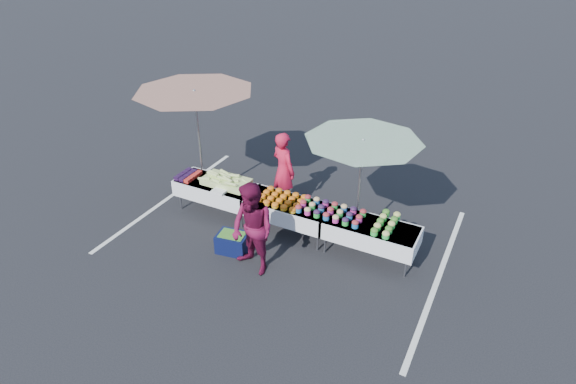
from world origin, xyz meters
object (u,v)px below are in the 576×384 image
at_px(table_left, 216,189).
at_px(vendor, 284,170).
at_px(customer, 253,230).
at_px(storage_bin, 233,242).
at_px(umbrella_left, 195,101).
at_px(umbrella_right, 363,149).
at_px(table_center, 288,209).
at_px(table_right, 370,232).

distance_m(table_left, vendor, 1.56).
relative_size(customer, storage_bin, 2.73).
distance_m(table_left, umbrella_left, 1.99).
height_order(customer, umbrella_left, umbrella_left).
bearing_deg(umbrella_right, table_left, -172.82).
bearing_deg(table_center, storage_bin, -122.63).
bearing_deg(table_left, table_right, 0.00).
height_order(vendor, storage_bin, vendor).
bearing_deg(table_center, vendor, 122.33).
distance_m(table_center, table_right, 1.80).
distance_m(table_left, customer, 2.29).
relative_size(table_right, customer, 1.01).
xyz_separation_m(vendor, umbrella_left, (-1.86, -0.56, 1.51)).
xyz_separation_m(table_right, umbrella_right, (-0.43, 0.40, 1.51)).
bearing_deg(customer, table_right, 55.72).
xyz_separation_m(customer, umbrella_right, (1.39, 1.79, 1.17)).
height_order(table_center, vendor, vendor).
relative_size(table_center, table_right, 1.00).
bearing_deg(table_right, customer, -142.61).
bearing_deg(umbrella_left, storage_bin, -40.02).
bearing_deg(table_left, umbrella_left, 148.91).
bearing_deg(table_right, umbrella_right, 136.77).
height_order(umbrella_left, storage_bin, umbrella_left).
distance_m(vendor, storage_bin, 2.16).
bearing_deg(table_right, table_left, 180.00).
relative_size(umbrella_left, storage_bin, 4.32).
relative_size(table_left, vendor, 1.02).
relative_size(umbrella_left, umbrella_right, 1.09).
bearing_deg(table_left, storage_bin, -44.47).
bearing_deg(customer, storage_bin, 174.18).
relative_size(table_right, umbrella_right, 0.69).
xyz_separation_m(table_left, umbrella_right, (3.17, 0.40, 1.51)).
bearing_deg(table_center, umbrella_left, 170.78).
height_order(table_right, umbrella_left, umbrella_left).
bearing_deg(table_center, customer, -90.70).
bearing_deg(customer, table_left, 160.41).
relative_size(customer, umbrella_right, 0.69).
relative_size(table_center, vendor, 1.02).
relative_size(table_left, umbrella_right, 0.69).
bearing_deg(vendor, table_left, 62.93).
xyz_separation_m(table_right, vendor, (-2.40, 0.96, 0.33)).
height_order(table_center, table_right, same).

